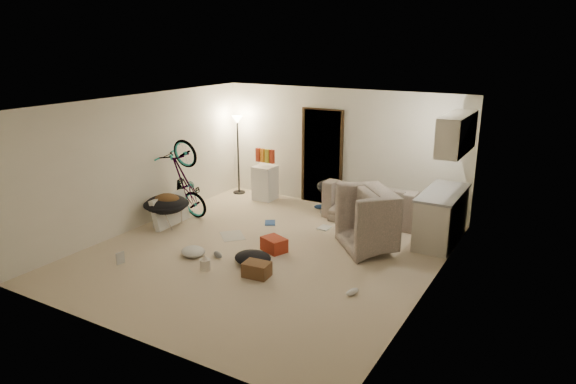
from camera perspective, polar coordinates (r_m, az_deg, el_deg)
The scene contains 37 objects.
floor at distance 8.76m, azimuth -2.62°, elevation -6.74°, with size 5.50×6.00×0.02m, color beige.
ceiling at distance 8.10m, azimuth -2.85°, elevation 9.86°, with size 5.50×6.00×0.02m, color white.
wall_back at distance 10.92m, azimuth 5.86°, elevation 4.85°, with size 5.50×0.02×2.50m, color white.
wall_front at distance 6.16m, azimuth -18.10°, elevation -5.27°, with size 5.50×0.02×2.50m, color white.
wall_left at distance 10.06m, azimuth -16.10°, elevation 3.27°, with size 0.02×6.00×2.50m, color white.
wall_right at distance 7.28m, azimuth 15.88°, elevation -1.70°, with size 0.02×6.00×2.50m, color white.
doorway at distance 11.10m, azimuth 3.86°, elevation 3.88°, with size 0.85×0.10×2.04m, color black.
door_trim at distance 11.07m, azimuth 3.79°, elevation 3.85°, with size 0.97×0.04×2.10m, color #342312.
floor_lamp at distance 11.78m, azimuth -5.61°, elevation 6.01°, with size 0.28×0.28×1.81m.
kitchen_counter at distance 9.46m, azimuth 16.66°, elevation -2.73°, with size 0.60×1.50×0.88m, color beige.
counter_top at distance 9.32m, azimuth 16.89°, elevation -0.06°, with size 0.64×1.54×0.04m, color gray.
kitchen_uppers at distance 9.06m, azimuth 18.25°, elevation 6.20°, with size 0.38×1.40×0.65m, color beige.
sofa at distance 10.31m, azimuth 9.38°, elevation -1.61°, with size 1.88×0.74×0.55m, color #3C443C.
armchair at distance 8.98m, azimuth 11.06°, elevation -3.70°, with size 1.20×1.04×0.78m, color #3C443C.
bicycle at distance 10.44m, azimuth -11.27°, elevation -0.54°, with size 0.58×1.66×0.87m, color black.
book_asset at distance 8.69m, azimuth -18.49°, elevation -7.69°, with size 0.15×0.20×0.02m, color #9F2D17.
mini_fridge at distance 11.48m, azimuth -2.57°, elevation 1.04°, with size 0.45×0.45×0.76m, color white.
snack_box_0 at distance 11.42m, azimuth -3.33°, elevation 4.15°, with size 0.10×0.07×0.30m, color #9F2D17.
snack_box_1 at distance 11.35m, azimuth -2.82°, elevation 4.08°, with size 0.10×0.07×0.30m, color orange.
snack_box_2 at distance 11.29m, azimuth -2.31°, elevation 4.02°, with size 0.10×0.07×0.30m, color gold.
snack_box_3 at distance 11.23m, azimuth -1.79°, elevation 3.95°, with size 0.10×0.07×0.30m, color #9F2D17.
saucer_chair at distance 10.07m, azimuth -13.33°, elevation -1.75°, with size 0.86×0.86×0.61m.
hoodie at distance 9.96m, azimuth -13.31°, elevation -0.80°, with size 0.48×0.40×0.22m, color brown.
sofa_drape at distance 10.58m, azimuth 4.64°, elevation 0.54°, with size 0.56×0.46×0.28m, color black.
tv_box at distance 10.15m, azimuth -12.96°, elevation -1.95°, with size 0.11×0.91×0.60m, color silver.
drink_case_a at distance 7.87m, azimuth -3.49°, elevation -8.59°, with size 0.39×0.28×0.22m, color brown.
drink_case_b at distance 8.75m, azimuth -1.55°, elevation -5.84°, with size 0.41×0.30×0.24m, color #9F2D17.
juicer at distance 8.18m, azimuth -9.20°, elevation -7.86°, with size 0.17×0.17×0.25m.
newspaper at distance 9.49m, azimuth -6.21°, elevation -4.85°, with size 0.39×0.51×0.01m, color beige.
book_blue at distance 10.06m, azimuth -2.00°, elevation -3.43°, with size 0.20×0.27×0.03m, color #294D94.
book_white at distance 9.82m, azimuth 4.07°, elevation -3.99°, with size 0.21×0.27×0.02m, color silver.
shoe_0 at distance 10.92m, azimuth 3.58°, elevation -1.62°, with size 0.26×0.11×0.10m, color #294D94.
shoe_1 at distance 10.52m, azimuth 3.96°, elevation -2.32°, with size 0.28×0.12×0.11m, color slate.
shoe_3 at distance 8.60m, azimuth -7.80°, elevation -6.92°, with size 0.25×0.10×0.09m, color slate.
shoe_4 at distance 7.41m, azimuth 7.16°, elevation -10.95°, with size 0.24×0.10×0.09m, color white.
clothes_lump_a at distance 8.30m, azimuth -3.93°, elevation -7.32°, with size 0.61×0.52×0.20m, color black.
clothes_lump_c at distance 8.73m, azimuth -10.50°, elevation -6.52°, with size 0.45×0.38×0.14m, color silver.
Camera 1 is at (4.37, -6.75, 3.46)m, focal length 32.00 mm.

